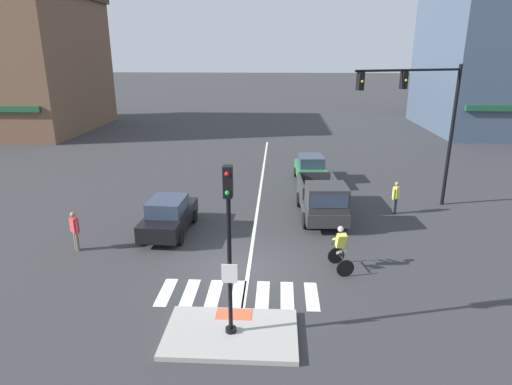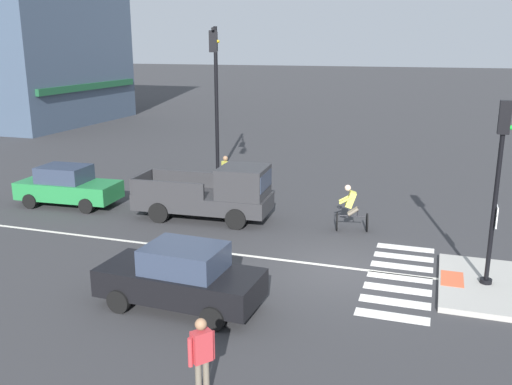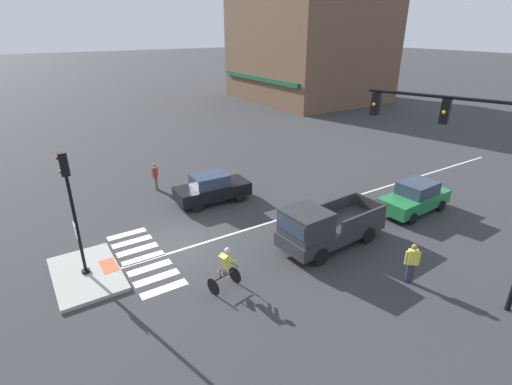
{
  "view_description": "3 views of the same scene",
  "coord_description": "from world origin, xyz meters",
  "px_view_note": "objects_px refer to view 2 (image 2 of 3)",
  "views": [
    {
      "loc": [
        1.3,
        -14.67,
        7.85
      ],
      "look_at": [
        0.31,
        3.64,
        1.88
      ],
      "focal_mm": 30.77,
      "sensor_mm": 36.0,
      "label": 1
    },
    {
      "loc": [
        -15.22,
        -2.43,
        6.44
      ],
      "look_at": [
        1.27,
        3.0,
        1.78
      ],
      "focal_mm": 39.12,
      "sensor_mm": 36.0,
      "label": 2
    },
    {
      "loc": [
        14.33,
        -5.26,
        9.08
      ],
      "look_at": [
        0.21,
        3.83,
        1.82
      ],
      "focal_mm": 27.18,
      "sensor_mm": 36.0,
      "label": 3
    }
  ],
  "objects_px": {
    "car_black_westbound_near": "(181,277)",
    "pickup_truck_charcoal_eastbound_mid": "(215,194)",
    "traffic_light_mast": "(215,76)",
    "pedestrian_at_curb_left": "(202,353)",
    "pedestrian_waiting_far_side": "(226,171)",
    "car_green_eastbound_far": "(68,186)",
    "signal_pole": "(498,177)",
    "cyclist": "(351,207)"
  },
  "relations": [
    {
      "from": "signal_pole",
      "to": "cyclist",
      "type": "bearing_deg",
      "value": 49.52
    },
    {
      "from": "car_green_eastbound_far",
      "to": "signal_pole",
      "type": "bearing_deg",
      "value": -101.78
    },
    {
      "from": "pedestrian_at_curb_left",
      "to": "traffic_light_mast",
      "type": "bearing_deg",
      "value": 21.12
    },
    {
      "from": "pedestrian_at_curb_left",
      "to": "cyclist",
      "type": "bearing_deg",
      "value": -5.78
    },
    {
      "from": "signal_pole",
      "to": "pedestrian_waiting_far_side",
      "type": "xyz_separation_m",
      "value": [
        7.14,
        10.35,
        -2.12
      ]
    },
    {
      "from": "cyclist",
      "to": "pedestrian_waiting_far_side",
      "type": "relative_size",
      "value": 1.01
    },
    {
      "from": "car_green_eastbound_far",
      "to": "cyclist",
      "type": "relative_size",
      "value": 2.49
    },
    {
      "from": "traffic_light_mast",
      "to": "pedestrian_at_curb_left",
      "type": "relative_size",
      "value": 4.32
    },
    {
      "from": "car_black_westbound_near",
      "to": "car_green_eastbound_far",
      "type": "height_order",
      "value": "same"
    },
    {
      "from": "pickup_truck_charcoal_eastbound_mid",
      "to": "pedestrian_at_curb_left",
      "type": "height_order",
      "value": "pickup_truck_charcoal_eastbound_mid"
    },
    {
      "from": "traffic_light_mast",
      "to": "car_green_eastbound_far",
      "type": "relative_size",
      "value": 1.72
    },
    {
      "from": "car_green_eastbound_far",
      "to": "pedestrian_at_curb_left",
      "type": "xyz_separation_m",
      "value": [
        -10.22,
        -10.41,
        0.17
      ]
    },
    {
      "from": "car_black_westbound_near",
      "to": "car_green_eastbound_far",
      "type": "bearing_deg",
      "value": 50.71
    },
    {
      "from": "cyclist",
      "to": "traffic_light_mast",
      "type": "bearing_deg",
      "value": 55.8
    },
    {
      "from": "cyclist",
      "to": "car_black_westbound_near",
      "type": "bearing_deg",
      "value": 156.79
    },
    {
      "from": "traffic_light_mast",
      "to": "pedestrian_waiting_far_side",
      "type": "distance_m",
      "value": 4.32
    },
    {
      "from": "pedestrian_waiting_far_side",
      "to": "car_green_eastbound_far",
      "type": "bearing_deg",
      "value": 125.52
    },
    {
      "from": "pedestrian_waiting_far_side",
      "to": "pedestrian_at_curb_left",
      "type": "bearing_deg",
      "value": -160.41
    },
    {
      "from": "traffic_light_mast",
      "to": "cyclist",
      "type": "xyz_separation_m",
      "value": [
        -4.75,
        -6.99,
        -4.14
      ]
    },
    {
      "from": "car_green_eastbound_far",
      "to": "pedestrian_at_curb_left",
      "type": "relative_size",
      "value": 2.51
    },
    {
      "from": "signal_pole",
      "to": "cyclist",
      "type": "distance_m",
      "value": 6.04
    },
    {
      "from": "car_green_eastbound_far",
      "to": "cyclist",
      "type": "height_order",
      "value": "cyclist"
    },
    {
      "from": "signal_pole",
      "to": "pickup_truck_charcoal_eastbound_mid",
      "type": "height_order",
      "value": "signal_pole"
    },
    {
      "from": "signal_pole",
      "to": "traffic_light_mast",
      "type": "xyz_separation_m",
      "value": [
        8.4,
        11.26,
        1.91
      ]
    },
    {
      "from": "pickup_truck_charcoal_eastbound_mid",
      "to": "pedestrian_waiting_far_side",
      "type": "distance_m",
      "value": 3.87
    },
    {
      "from": "car_black_westbound_near",
      "to": "pickup_truck_charcoal_eastbound_mid",
      "type": "distance_m",
      "value": 7.26
    },
    {
      "from": "traffic_light_mast",
      "to": "car_green_eastbound_far",
      "type": "distance_m",
      "value": 7.99
    },
    {
      "from": "pedestrian_waiting_far_side",
      "to": "car_black_westbound_near",
      "type": "bearing_deg",
      "value": -164.45
    },
    {
      "from": "pedestrian_waiting_far_side",
      "to": "pickup_truck_charcoal_eastbound_mid",
      "type": "bearing_deg",
      "value": -164.73
    },
    {
      "from": "car_black_westbound_near",
      "to": "pedestrian_at_curb_left",
      "type": "relative_size",
      "value": 2.5
    },
    {
      "from": "signal_pole",
      "to": "pedestrian_at_curb_left",
      "type": "xyz_separation_m",
      "value": [
        -6.93,
        5.34,
        -2.12
      ]
    },
    {
      "from": "car_green_eastbound_far",
      "to": "pedestrian_at_curb_left",
      "type": "bearing_deg",
      "value": -134.47
    },
    {
      "from": "signal_pole",
      "to": "pedestrian_at_curb_left",
      "type": "height_order",
      "value": "signal_pole"
    },
    {
      "from": "pedestrian_waiting_far_side",
      "to": "traffic_light_mast",
      "type": "bearing_deg",
      "value": 36.1
    },
    {
      "from": "car_black_westbound_near",
      "to": "pedestrian_waiting_far_side",
      "type": "bearing_deg",
      "value": 15.55
    },
    {
      "from": "pickup_truck_charcoal_eastbound_mid",
      "to": "pedestrian_at_curb_left",
      "type": "bearing_deg",
      "value": -158.91
    },
    {
      "from": "signal_pole",
      "to": "car_green_eastbound_far",
      "type": "bearing_deg",
      "value": 78.22
    },
    {
      "from": "signal_pole",
      "to": "pedestrian_waiting_far_side",
      "type": "bearing_deg",
      "value": 55.38
    },
    {
      "from": "pedestrian_at_curb_left",
      "to": "pedestrian_waiting_far_side",
      "type": "relative_size",
      "value": 1.0
    },
    {
      "from": "signal_pole",
      "to": "traffic_light_mast",
      "type": "bearing_deg",
      "value": 53.29
    },
    {
      "from": "car_black_westbound_near",
      "to": "car_green_eastbound_far",
      "type": "relative_size",
      "value": 1.0
    },
    {
      "from": "car_black_westbound_near",
      "to": "pedestrian_at_curb_left",
      "type": "distance_m",
      "value": 3.92
    }
  ]
}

